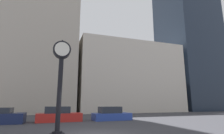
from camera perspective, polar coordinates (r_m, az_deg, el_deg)
name	(u,v)px	position (r m, az deg, el deg)	size (l,w,h in m)	color
building_tall_tower	(38,3)	(38.95, -23.08, 18.67)	(14.99, 12.00, 41.52)	#ADA393
building_storefront_row	(126,79)	(37.06, 4.55, -3.88)	(20.44, 12.00, 13.35)	beige
building_glass_modern	(187,46)	(48.21, 23.41, 6.31)	(11.53, 12.00, 31.50)	#1E2838
street_clock	(61,73)	(10.61, -16.43, -1.82)	(1.03, 0.81, 5.47)	black
car_red	(59,115)	(17.93, -17.04, -14.81)	(4.21, 1.99, 1.40)	red
car_blue	(111,114)	(18.60, -0.32, -15.23)	(3.90, 1.99, 1.35)	#28429E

